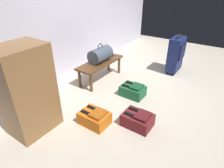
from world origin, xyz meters
TOP-DOWN VIEW (x-y plane):
  - ground_plane at (0.00, 0.00)m, footprint 6.60×6.60m
  - bench at (-0.09, 0.83)m, footprint 1.00×0.36m
  - duffel_bag_slate at (-0.09, 0.83)m, footprint 0.44×0.26m
  - cell_phone at (0.27, 0.86)m, footprint 0.07×0.14m
  - suitcase_upright_navy at (1.02, -0.21)m, footprint 0.43×0.23m
  - backpack_green at (-0.25, 0.05)m, footprint 0.28×0.38m
  - backpack_orange at (-1.15, 0.13)m, footprint 0.28×0.38m
  - backpack_maroon at (-0.86, -0.36)m, footprint 0.28×0.38m
  - side_cabinet at (-1.64, 0.73)m, footprint 0.56×0.44m

SIDE VIEW (x-z plane):
  - ground_plane at x=0.00m, z-range 0.00..0.00m
  - backpack_green at x=-0.25m, z-range -0.01..0.20m
  - backpack_orange at x=-1.15m, z-range -0.01..0.20m
  - backpack_maroon at x=-0.86m, z-range -0.01..0.20m
  - bench at x=-0.09m, z-range 0.13..0.50m
  - cell_phone at x=0.27m, z-range 0.37..0.38m
  - suitcase_upright_navy at x=1.02m, z-range 0.01..0.76m
  - duffel_bag_slate at x=-0.09m, z-range 0.33..0.67m
  - side_cabinet at x=-1.64m, z-range 0.00..1.10m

